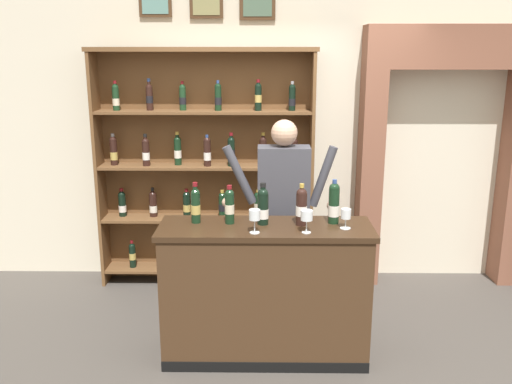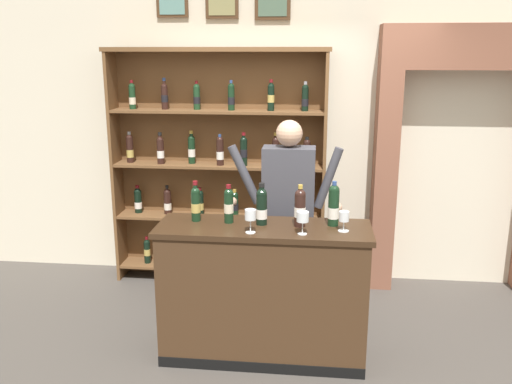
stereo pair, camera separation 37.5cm
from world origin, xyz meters
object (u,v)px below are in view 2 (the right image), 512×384
object	(u,v)px
shopkeeper	(288,201)
tasting_bottle_bianco	(229,205)
tasting_counter	(263,293)
tasting_bottle_grappa	(196,203)
tasting_bottle_rosso	(262,206)
wine_glass_right	(250,216)
wine_glass_left	(344,217)
wine_shelf	(219,162)
tasting_bottle_prosecco	(300,207)
tasting_bottle_brunello	(334,205)
wine_glass_center	(303,218)

from	to	relation	value
shopkeeper	tasting_bottle_bianco	world-z (taller)	shopkeeper
tasting_counter	tasting_bottle_grappa	bearing A→B (deg)	171.25
tasting_bottle_rosso	tasting_bottle_grappa	bearing A→B (deg)	176.31
wine_glass_right	wine_glass_left	bearing A→B (deg)	9.31
tasting_bottle_bianco	tasting_bottle_rosso	size ratio (longest dim) A/B	0.93
wine_shelf	wine_glass_left	world-z (taller)	wine_shelf
wine_shelf	tasting_bottle_grappa	world-z (taller)	wine_shelf
tasting_bottle_bianco	wine_glass_right	bearing A→B (deg)	-49.31
tasting_bottle_prosecco	wine_glass_left	size ratio (longest dim) A/B	2.12
tasting_counter	shopkeeper	distance (m)	0.79
wine_glass_right	wine_shelf	bearing A→B (deg)	107.71
wine_glass_left	tasting_bottle_bianco	bearing A→B (deg)	172.43
tasting_bottle_rosso	shopkeeper	bearing A→B (deg)	72.53
tasting_counter	tasting_bottle_prosecco	bearing A→B (deg)	7.06
tasting_counter	tasting_bottle_brunello	distance (m)	0.83
wine_glass_left	wine_glass_center	bearing A→B (deg)	-161.10
tasting_bottle_grappa	tasting_bottle_prosecco	distance (m)	0.76
tasting_counter	tasting_bottle_brunello	size ratio (longest dim) A/B	4.73
tasting_counter	tasting_bottle_prosecco	xyz separation A→B (m)	(0.25, 0.03, 0.65)
tasting_counter	tasting_bottle_grappa	world-z (taller)	tasting_bottle_grappa
tasting_counter	tasting_bottle_rosso	world-z (taller)	tasting_bottle_rosso
wine_glass_center	tasting_bottle_rosso	bearing A→B (deg)	147.65
shopkeeper	wine_glass_left	xyz separation A→B (m)	(0.42, -0.60, 0.06)
tasting_bottle_bianco	tasting_bottle_rosso	distance (m)	0.24
tasting_bottle_grappa	tasting_bottle_prosecco	size ratio (longest dim) A/B	0.99
shopkeeper	tasting_bottle_rosso	distance (m)	0.54
wine_glass_left	tasting_counter	bearing A→B (deg)	175.29
tasting_bottle_prosecco	wine_glass_right	distance (m)	0.38
tasting_bottle_brunello	wine_glass_center	world-z (taller)	tasting_bottle_brunello
tasting_bottle_grappa	tasting_bottle_prosecco	bearing A→B (deg)	-3.47
tasting_counter	tasting_bottle_brunello	xyz separation A→B (m)	(0.49, 0.08, 0.66)
shopkeeper	wine_glass_right	size ratio (longest dim) A/B	10.30
tasting_bottle_brunello	wine_glass_right	world-z (taller)	tasting_bottle_brunello
wine_glass_center	tasting_counter	bearing A→B (deg)	153.01
shopkeeper	wine_glass_center	xyz separation A→B (m)	(0.14, -0.69, 0.07)
wine_shelf	tasting_bottle_rosso	bearing A→B (deg)	-67.79
tasting_bottle_rosso	tasting_bottle_brunello	size ratio (longest dim) A/B	0.94
wine_shelf	shopkeeper	xyz separation A→B (m)	(0.71, -0.84, -0.13)
wine_glass_left	wine_glass_center	world-z (taller)	wine_glass_center
wine_shelf	tasting_bottle_prosecco	distance (m)	1.59
wine_shelf	tasting_bottle_prosecco	bearing A→B (deg)	-58.83
tasting_bottle_grappa	wine_glass_right	world-z (taller)	tasting_bottle_grappa
tasting_bottle_grappa	wine_glass_left	distance (m)	1.07
tasting_bottle_rosso	wine_glass_right	size ratio (longest dim) A/B	1.84
wine_glass_center	wine_glass_right	size ratio (longest dim) A/B	0.96
tasting_counter	wine_glass_center	bearing A→B (deg)	-26.99
tasting_counter	tasting_bottle_prosecco	world-z (taller)	tasting_bottle_prosecco
wine_shelf	wine_glass_right	size ratio (longest dim) A/B	13.61
tasting_bottle_rosso	tasting_bottle_brunello	xyz separation A→B (m)	(0.51, 0.03, 0.01)
wine_shelf	wine_glass_center	size ratio (longest dim) A/B	14.13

